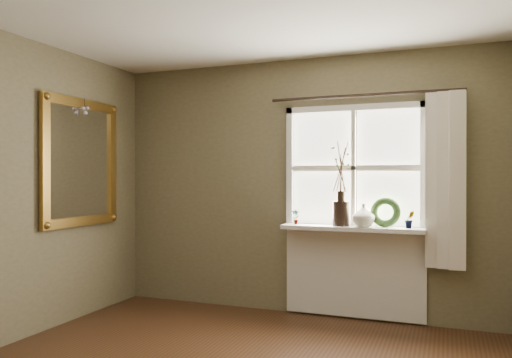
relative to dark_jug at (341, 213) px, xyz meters
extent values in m
cube|color=brown|center=(-0.45, 0.18, 0.26)|extent=(4.00, 0.10, 2.60)
cube|color=silver|center=(0.10, 0.10, -0.15)|extent=(1.36, 0.06, 0.06)
cube|color=silver|center=(0.10, 0.10, 1.03)|extent=(1.36, 0.06, 0.06)
cube|color=silver|center=(-0.55, 0.10, 0.44)|extent=(0.06, 0.06, 1.24)
cube|color=silver|center=(0.75, 0.10, 0.44)|extent=(0.06, 0.06, 1.24)
cube|color=silver|center=(0.10, 0.10, 0.44)|extent=(1.24, 0.05, 0.04)
cube|color=silver|center=(0.10, 0.10, 0.44)|extent=(0.04, 0.05, 1.12)
cube|color=white|center=(-0.22, 0.12, 0.73)|extent=(0.59, 0.01, 0.53)
cube|color=white|center=(0.43, 0.12, 0.73)|extent=(0.59, 0.01, 0.53)
cube|color=white|center=(-0.22, 0.12, 0.14)|extent=(0.59, 0.01, 0.53)
cube|color=white|center=(0.43, 0.12, 0.14)|extent=(0.59, 0.01, 0.53)
cube|color=silver|center=(0.10, 0.00, -0.14)|extent=(1.36, 0.26, 0.04)
cube|color=silver|center=(0.10, 0.11, -0.58)|extent=(1.36, 0.04, 0.88)
cylinder|color=black|center=(0.00, 0.00, 0.00)|extent=(0.20, 0.20, 0.24)
imported|color=beige|center=(0.22, 0.00, -0.01)|extent=(0.22, 0.22, 0.22)
torus|color=#2D4C21|center=(0.41, 0.04, -0.01)|extent=(0.30, 0.16, 0.29)
imported|color=#2D4C21|center=(-0.46, 0.00, -0.04)|extent=(0.09, 0.07, 0.15)
imported|color=#2D4C21|center=(0.64, 0.00, -0.04)|extent=(0.11, 0.10, 0.16)
cube|color=beige|center=(0.94, 0.01, 0.32)|extent=(0.36, 0.12, 1.59)
cylinder|color=black|center=(0.20, 0.05, 1.14)|extent=(1.84, 0.03, 0.03)
cube|color=white|center=(-2.42, -0.83, 0.50)|extent=(0.02, 0.87, 1.07)
cube|color=olive|center=(-2.41, -0.83, 1.08)|extent=(0.05, 1.05, 0.09)
cube|color=olive|center=(-2.41, -0.83, -0.08)|extent=(0.05, 1.05, 0.09)
cube|color=olive|center=(-2.41, -1.31, 0.50)|extent=(0.05, 0.09, 1.07)
cube|color=olive|center=(-2.41, -0.35, 0.50)|extent=(0.05, 0.09, 1.07)
sphere|color=silver|center=(-2.36, -0.86, 1.02)|extent=(0.04, 0.04, 0.04)
sphere|color=silver|center=(-2.36, -0.83, 0.98)|extent=(0.04, 0.04, 0.04)
sphere|color=silver|center=(-2.36, -0.80, 1.03)|extent=(0.04, 0.04, 0.04)
camera|label=1|loc=(0.97, -4.79, 0.36)|focal=35.00mm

